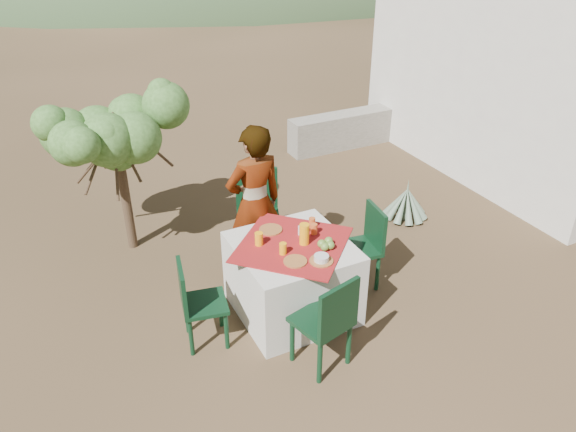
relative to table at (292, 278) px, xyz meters
The scene contains 22 objects.
ground 0.74m from the table, behind, with size 160.00×160.00×0.00m, color #342817.
table is the anchor object (origin of this frame).
chair_far 1.10m from the table, 83.58° to the left, with size 0.59×0.59×0.99m.
chair_near 0.82m from the table, 95.66° to the right, with size 0.51×0.51×0.91m.
chair_left 0.96m from the table, behind, with size 0.45×0.45×0.83m.
chair_right 0.86m from the table, ahead, with size 0.45×0.45×0.87m.
person 0.86m from the table, 94.24° to the left, with size 0.61×0.40×1.67m, color #8C6651.
shrub_tree 2.36m from the table, 119.66° to the left, with size 1.39×1.36×1.64m.
agave 2.31m from the table, 25.37° to the left, with size 0.56×0.55×0.59m.
guesthouse 5.38m from the table, 18.97° to the left, with size 3.20×4.20×3.00m, color silver.
stone_wall 4.45m from the table, 48.08° to the left, with size 2.60×0.35×0.55m, color gray.
plate_far 0.50m from the table, 104.22° to the left, with size 0.22×0.22×0.01m, color brown.
plate_near 0.49m from the table, 112.06° to the right, with size 0.21×0.21×0.01m, color brown.
glass_far 0.54m from the table, 155.71° to the left, with size 0.08×0.08×0.12m, color #FFA210.
glass_near 0.47m from the table, 144.50° to the right, with size 0.07×0.07×0.11m, color #FFA210.
juice_pitcher 0.49m from the table, 21.83° to the right, with size 0.09×0.09×0.20m, color #FFA210.
bowl_plate 0.54m from the table, 74.97° to the right, with size 0.21×0.21×0.01m, color brown.
white_bowl 0.56m from the table, 74.97° to the right, with size 0.13×0.13×0.05m, color silver.
jar_left 0.51m from the table, 15.46° to the left, with size 0.06×0.06×0.10m, color #D15B24.
jar_right 0.56m from the table, 31.53° to the left, with size 0.06×0.06×0.10m, color #D15B24.
napkin_holder 0.47m from the table, 34.28° to the left, with size 0.08×0.04×0.10m, color silver.
fruit_cluster 0.52m from the table, 38.85° to the right, with size 0.16×0.15×0.08m.
Camera 1 is at (-1.32, -3.75, 3.52)m, focal length 35.00 mm.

